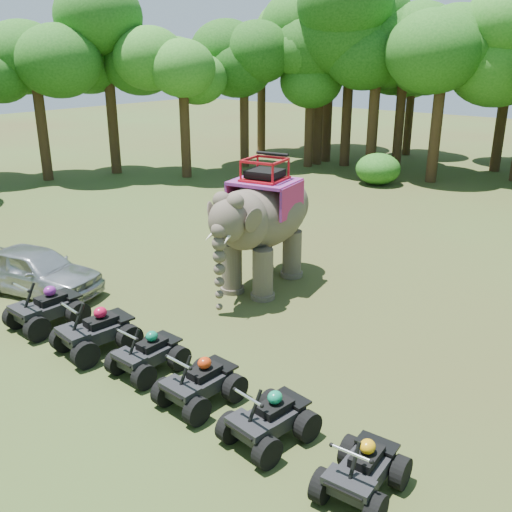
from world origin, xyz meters
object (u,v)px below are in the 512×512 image
object	(u,v)px
parked_car	(36,270)
atv_0	(46,303)
atv_1	(95,325)
atv_4	(269,412)
elephant	(263,222)
atv_3	(200,377)
atv_5	(363,464)
atv_2	(148,348)

from	to	relation	value
parked_car	atv_0	distance (m)	2.44
atv_1	atv_4	distance (m)	5.20
elephant	atv_3	xyz separation A→B (m)	(2.92, -5.71, -1.35)
atv_5	atv_4	bearing A→B (deg)	172.57
atv_1	atv_3	size ratio (longest dim) A/B	1.11
atv_1	atv_5	xyz separation A→B (m)	(7.16, -0.17, -0.09)
atv_0	atv_2	bearing A→B (deg)	4.35
elephant	atv_3	size ratio (longest dim) A/B	2.89
atv_3	elephant	bearing A→B (deg)	119.96
atv_0	atv_3	distance (m)	5.43
parked_car	atv_2	world-z (taller)	parked_car
atv_3	atv_4	distance (m)	1.81
atv_1	atv_3	xyz separation A→B (m)	(3.40, 0.00, -0.06)
atv_2	atv_3	bearing A→B (deg)	-3.39
atv_2	atv_5	xyz separation A→B (m)	(5.49, -0.31, -0.01)
atv_4	atv_5	xyz separation A→B (m)	(1.96, -0.11, -0.03)
elephant	atv_4	xyz separation A→B (m)	(4.72, -5.77, -1.36)
elephant	atv_1	distance (m)	5.88
parked_car	elephant	bearing A→B (deg)	-59.94
atv_2	atv_4	xyz separation A→B (m)	(3.53, -0.20, 0.02)
atv_0	atv_1	bearing A→B (deg)	2.65
atv_0	atv_2	xyz separation A→B (m)	(3.71, 0.17, -0.08)
elephant	atv_1	world-z (taller)	elephant
atv_1	atv_5	distance (m)	7.16
parked_car	atv_4	xyz separation A→B (m)	(9.44, -1.07, -0.11)
atv_1	atv_3	world-z (taller)	atv_1
atv_4	atv_5	bearing A→B (deg)	4.01
elephant	parked_car	bearing A→B (deg)	-145.66
parked_car	atv_4	world-z (taller)	parked_car
atv_3	atv_5	distance (m)	3.77
atv_3	parked_car	bearing A→B (deg)	175.39
atv_1	atv_4	world-z (taller)	atv_1
atv_1	atv_2	world-z (taller)	atv_1
atv_0	atv_1	world-z (taller)	same
parked_car	atv_1	world-z (taller)	parked_car
atv_0	atv_5	xyz separation A→B (m)	(9.19, -0.13, -0.09)
atv_0	elephant	bearing A→B (deg)	68.03
atv_1	atv_3	distance (m)	3.40
elephant	atv_2	distance (m)	5.86
atv_4	parked_car	bearing A→B (deg)	-179.28
atv_1	parked_car	bearing A→B (deg)	173.65
atv_1	atv_2	xyz separation A→B (m)	(1.67, 0.14, -0.08)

